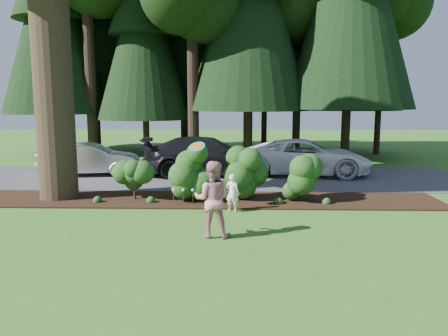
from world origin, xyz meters
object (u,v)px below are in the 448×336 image
Objects in this scene: car_silver_wagon at (90,159)px; adult at (212,199)px; car_white_suv at (305,157)px; child at (232,193)px; frisbee at (197,147)px; car_dark_suv at (208,156)px.

adult is (5.84, -8.60, 0.19)m from car_silver_wagon.
child is at bearing 160.72° from car_white_suv.
frisbee reaches higher than child.
adult is (-3.61, -8.93, 0.11)m from car_white_suv.
car_dark_suv is at bearing -59.27° from child.
adult reaches higher than car_white_suv.
adult is 3.62× the size of frisbee.
car_silver_wagon is 5.19m from car_dark_suv.
child is 2.50m from adult.
car_silver_wagon is 8.82m from child.
frisbee reaches higher than car_silver_wagon.
car_dark_suv is (-4.27, -0.16, 0.05)m from car_white_suv.
car_white_suv is 4.99× the size of child.
car_dark_suv is 6.44m from child.
car_silver_wagon is 0.74× the size of car_dark_suv.
car_white_suv is 9.64m from adult.
car_dark_suv is at bearing 90.82° from frisbee.
car_dark_suv reaches higher than child.
car_silver_wagon is 2.31× the size of adult.
car_white_suv is 7.80m from frisbee.
adult is (0.66, -8.77, 0.06)m from car_dark_suv.
child is (1.12, -6.34, -0.30)m from car_dark_suv.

